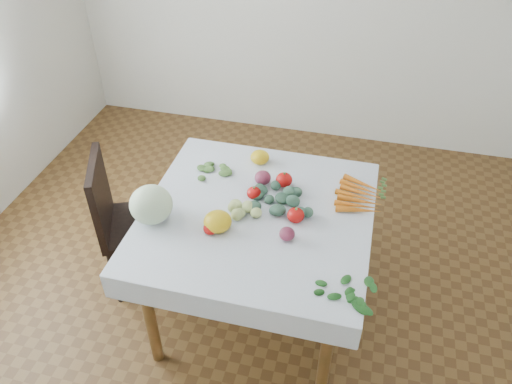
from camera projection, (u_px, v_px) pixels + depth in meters
ground at (257, 308)px, 2.95m from camera, size 4.00×4.00×0.00m
table at (257, 228)px, 2.53m from camera, size 1.00×1.00×0.75m
tablecloth at (257, 213)px, 2.47m from camera, size 1.12×1.12×0.01m
chair at (124, 217)px, 2.81m from camera, size 0.53×0.53×0.89m
cabbage at (151, 204)px, 2.38m from camera, size 0.25×0.25×0.19m
tomato_a at (254, 193)px, 2.54m from camera, size 0.10×0.10×0.06m
tomato_b at (284, 180)px, 2.61m from camera, size 0.10×0.10×0.08m
tomato_c at (210, 228)px, 2.34m from camera, size 0.07×0.07×0.06m
tomato_d at (296, 215)px, 2.40m from camera, size 0.11×0.11×0.07m
heirloom_back at (260, 157)px, 2.78m from camera, size 0.12×0.12×0.07m
heirloom_front at (218, 221)px, 2.35m from camera, size 0.13×0.13×0.09m
onion_a at (263, 178)px, 2.63m from camera, size 0.11×0.11×0.07m
onion_b at (287, 234)px, 2.31m from camera, size 0.08×0.08×0.06m
tomatillo_cluster at (246, 212)px, 2.44m from camera, size 0.14×0.14×0.05m
carrot_bunch at (359, 196)px, 2.54m from camera, size 0.23×0.31×0.03m
kale_bunch at (286, 197)px, 2.53m from camera, size 0.33×0.26×0.04m
basil_bunch at (346, 288)px, 2.09m from camera, size 0.25×0.21×0.01m
dill_bunch at (217, 173)px, 2.70m from camera, size 0.21×0.17×0.02m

